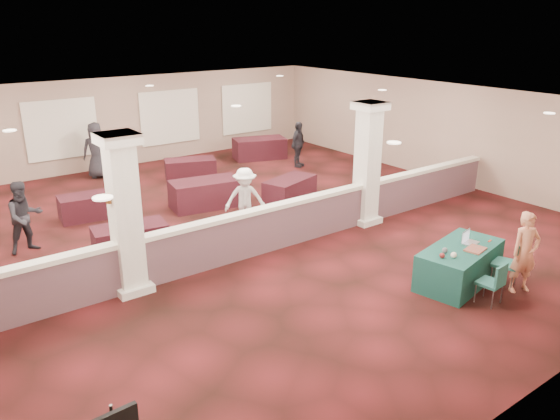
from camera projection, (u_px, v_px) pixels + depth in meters
ground at (239, 230)px, 14.07m from camera, size 16.00×16.00×0.00m
wall_back at (119, 123)px, 19.59m from camera, size 16.00×0.04×3.20m
wall_front at (551, 294)px, 7.48m from camera, size 16.00×0.04×3.20m
wall_right at (443, 132)px, 18.02m from camera, size 0.04×16.00×3.20m
ceiling at (236, 105)px, 13.00m from camera, size 16.00×16.00×0.02m
partition_wall at (273, 226)px, 12.74m from camera, size 15.60×0.28×1.10m
column_left at (125, 214)px, 10.42m from camera, size 0.72×0.72×3.20m
column_right at (367, 163)px, 14.07m from camera, size 0.72×0.72×3.20m
sconce_left at (109, 199)px, 10.14m from camera, size 0.12×0.12×0.18m
sconce_right at (137, 193)px, 10.46m from camera, size 0.12×0.12×0.18m
near_table at (459, 265)px, 11.18m from camera, size 2.20×1.41×0.78m
conf_chair_main at (511, 260)px, 10.97m from camera, size 0.63×0.63×0.97m
conf_chair_side at (494, 280)px, 10.28m from camera, size 0.46×0.47×0.85m
woman at (525, 252)px, 10.69m from camera, size 0.70×0.59×1.66m
far_table_front_left at (131, 239)px, 12.62m from camera, size 1.76×1.07×0.67m
far_table_front_center at (206, 193)px, 15.67m from camera, size 2.10×1.30×0.79m
far_table_front_right at (290, 190)px, 16.21m from camera, size 1.86×1.31×0.68m
far_table_back_left at (91, 206)px, 14.84m from camera, size 1.71×0.99×0.66m
far_table_back_center at (190, 169)px, 18.43m from camera, size 1.85×1.36×0.68m
far_table_back_right at (259, 148)px, 21.04m from camera, size 2.15×1.51×0.79m
attendee_a at (25, 217)px, 12.53m from camera, size 0.87×0.56×1.70m
attendee_b at (245, 199)px, 13.91m from camera, size 1.14×0.90×1.62m
attendee_c at (298, 145)px, 19.74m from camera, size 1.07×0.85×1.65m
attendee_d at (97, 150)px, 18.38m from camera, size 1.04×0.77×1.89m
laptop_base at (471, 243)px, 11.24m from camera, size 0.40×0.31×0.02m
laptop_screen at (466, 236)px, 11.27m from camera, size 0.35×0.08×0.24m
screen_glow at (466, 236)px, 11.27m from camera, size 0.32×0.07×0.20m
knitting at (475, 249)px, 10.91m from camera, size 0.49×0.40×0.03m
yarn_cream at (454, 255)px, 10.54m from camera, size 0.12×0.12×0.12m
yarn_red at (442, 256)px, 10.54m from camera, size 0.11×0.11×0.11m
yarn_grey at (445, 250)px, 10.77m from camera, size 0.11×0.11×0.11m
scissors at (490, 241)px, 11.34m from camera, size 0.13×0.06×0.01m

